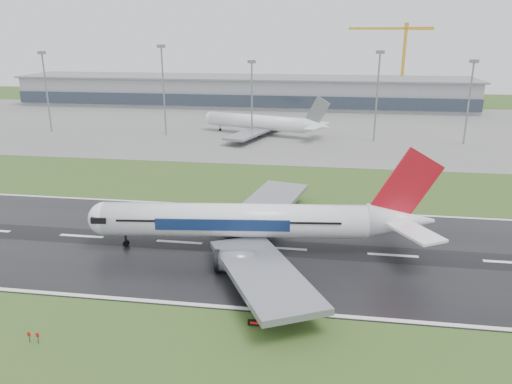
# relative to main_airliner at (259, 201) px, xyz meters

# --- Properties ---
(ground) EXTENTS (520.00, 520.00, 0.00)m
(ground) POSITION_rel_main_airliner_xyz_m (-35.64, 0.54, -9.44)
(ground) COLOR #2F4C1B
(ground) RESTS_ON ground
(runway) EXTENTS (400.00, 45.00, 0.10)m
(runway) POSITION_rel_main_airliner_xyz_m (-35.64, 0.54, -9.39)
(runway) COLOR black
(runway) RESTS_ON ground
(apron) EXTENTS (400.00, 130.00, 0.08)m
(apron) POSITION_rel_main_airliner_xyz_m (-35.64, 125.54, -9.40)
(apron) COLOR slate
(apron) RESTS_ON ground
(terminal) EXTENTS (240.00, 36.00, 15.00)m
(terminal) POSITION_rel_main_airliner_xyz_m (-35.64, 185.54, -1.94)
(terminal) COLOR gray
(terminal) RESTS_ON ground
(main_airliner) EXTENTS (69.54, 66.88, 18.68)m
(main_airliner) POSITION_rel_main_airliner_xyz_m (0.00, 0.00, 0.00)
(main_airliner) COLOR white
(main_airliner) RESTS_ON runway
(parked_airliner) EXTENTS (66.32, 63.92, 15.72)m
(parked_airliner) POSITION_rel_main_airliner_xyz_m (-14.17, 106.57, -1.50)
(parked_airliner) COLOR white
(parked_airliner) RESTS_ON apron
(tower_crane) EXTENTS (44.00, 3.76, 43.45)m
(tower_crane) POSITION_rel_main_airliner_xyz_m (50.15, 200.54, 12.28)
(tower_crane) COLOR gold
(tower_crane) RESTS_ON ground
(runway_sign) EXTENTS (2.27, 0.94, 1.04)m
(runway_sign) POSITION_rel_main_airliner_xyz_m (3.16, -25.45, -8.92)
(runway_sign) COLOR black
(runway_sign) RESTS_ON ground
(floodmast_1) EXTENTS (0.64, 0.64, 30.39)m
(floodmast_1) POSITION_rel_main_airliner_xyz_m (-99.68, 100.54, 5.75)
(floodmast_1) COLOR gray
(floodmast_1) RESTS_ON ground
(floodmast_2) EXTENTS (0.64, 0.64, 32.99)m
(floodmast_2) POSITION_rel_main_airliner_xyz_m (-51.34, 100.54, 7.05)
(floodmast_2) COLOR gray
(floodmast_2) RESTS_ON ground
(floodmast_3) EXTENTS (0.64, 0.64, 27.68)m
(floodmast_3) POSITION_rel_main_airliner_xyz_m (-17.17, 100.54, 4.40)
(floodmast_3) COLOR gray
(floodmast_3) RESTS_ON ground
(floodmast_4) EXTENTS (0.64, 0.64, 31.32)m
(floodmast_4) POSITION_rel_main_airliner_xyz_m (28.51, 100.54, 6.22)
(floodmast_4) COLOR gray
(floodmast_4) RESTS_ON ground
(floodmast_5) EXTENTS (0.64, 0.64, 28.45)m
(floodmast_5) POSITION_rel_main_airliner_xyz_m (60.25, 100.54, 4.78)
(floodmast_5) COLOR gray
(floodmast_5) RESTS_ON ground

